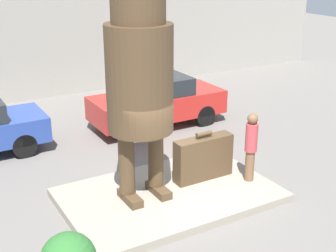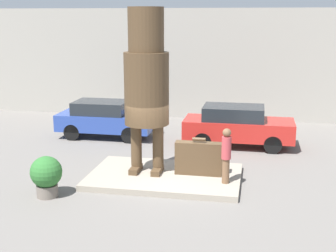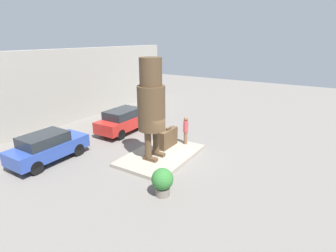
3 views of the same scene
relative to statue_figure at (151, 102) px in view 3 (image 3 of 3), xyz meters
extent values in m
plane|color=slate|center=(0.64, -0.16, -3.34)|extent=(60.00, 60.00, 0.00)
cube|color=gray|center=(0.64, -0.16, -3.25)|extent=(4.97, 3.22, 0.19)
cube|color=gray|center=(0.64, 9.80, -0.50)|extent=(28.00, 0.60, 5.69)
cube|color=#4C3823|center=(-0.37, -0.12, -3.06)|extent=(0.29, 0.83, 0.18)
cube|color=#4C3823|center=(0.37, -0.12, -3.06)|extent=(0.29, 0.83, 0.18)
cylinder|color=#4C3823|center=(-0.37, 0.00, -2.24)|extent=(0.36, 0.36, 1.46)
cylinder|color=#4C3823|center=(0.37, 0.00, -2.24)|extent=(0.36, 0.36, 1.46)
cylinder|color=#4C3823|center=(0.00, 0.00, -0.34)|extent=(1.46, 1.46, 2.34)
cylinder|color=#4C3823|center=(0.00, 0.00, 1.53)|extent=(1.15, 1.15, 1.41)
cube|color=#4C3823|center=(1.73, 0.03, -2.61)|extent=(1.55, 0.38, 1.09)
cylinder|color=#4C3823|center=(1.73, 0.03, -1.96)|extent=(0.43, 0.12, 0.12)
cylinder|color=brown|center=(2.67, -0.64, -2.76)|extent=(0.23, 0.23, 0.79)
cylinder|color=#B23D42|center=(2.67, -0.64, -2.01)|extent=(0.30, 0.30, 0.70)
sphere|color=brown|center=(2.67, -0.64, -1.53)|extent=(0.26, 0.26, 0.26)
cube|color=#284293|center=(-3.03, 4.79, -2.63)|extent=(4.20, 1.76, 0.72)
cube|color=#1E2328|center=(-3.24, 4.79, -1.99)|extent=(2.31, 1.58, 0.55)
cylinder|color=black|center=(-1.73, 5.58, -2.99)|extent=(0.71, 0.18, 0.71)
cylinder|color=black|center=(-1.73, 4.00, -2.99)|extent=(0.71, 0.18, 0.71)
cylinder|color=black|center=(-4.33, 5.58, -2.99)|extent=(0.71, 0.18, 0.71)
cylinder|color=black|center=(-4.33, 4.00, -2.99)|extent=(0.71, 0.18, 0.71)
cube|color=#B2231E|center=(2.83, 4.38, -2.60)|extent=(4.48, 1.79, 0.78)
cube|color=#1E2328|center=(2.61, 4.38, -1.93)|extent=(2.46, 1.61, 0.56)
cylinder|color=black|center=(4.22, 5.18, -2.99)|extent=(0.71, 0.18, 0.71)
cylinder|color=black|center=(4.22, 3.58, -2.99)|extent=(0.71, 0.18, 0.71)
cylinder|color=black|center=(1.45, 5.18, -2.99)|extent=(0.71, 0.18, 0.71)
cylinder|color=black|center=(1.45, 3.58, -2.99)|extent=(0.71, 0.18, 0.71)
cylinder|color=#70665B|center=(-2.54, -2.32, -3.16)|extent=(0.63, 0.63, 0.37)
sphere|color=#2D6B2D|center=(-2.54, -2.32, -2.57)|extent=(0.95, 0.95, 0.95)
camera|label=1|loc=(-4.35, -8.72, 2.20)|focal=50.00mm
camera|label=2|loc=(3.52, -14.59, 1.96)|focal=50.00mm
camera|label=3|loc=(-10.76, -7.70, 3.16)|focal=28.00mm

